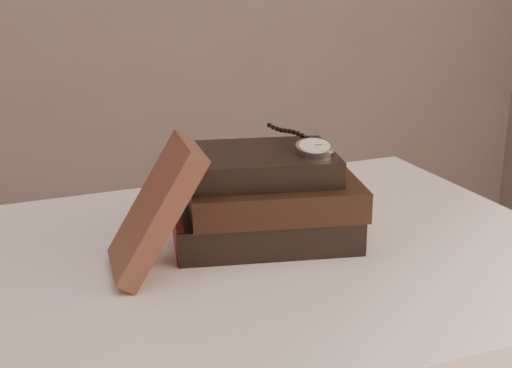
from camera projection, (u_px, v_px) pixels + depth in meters
name	position (u px, v px, depth m)	size (l,w,h in m)	color
table	(178.00, 333.00, 0.89)	(1.00, 0.60, 0.75)	white
book_stack	(264.00, 199.00, 0.92)	(0.26, 0.21, 0.11)	black
journal	(156.00, 209.00, 0.82)	(0.02, 0.10, 0.17)	#47251B
pocket_watch	(311.00, 146.00, 0.90)	(0.06, 0.15, 0.02)	silver
eyeglasses	(195.00, 175.00, 0.98)	(0.12, 0.13, 0.05)	silver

